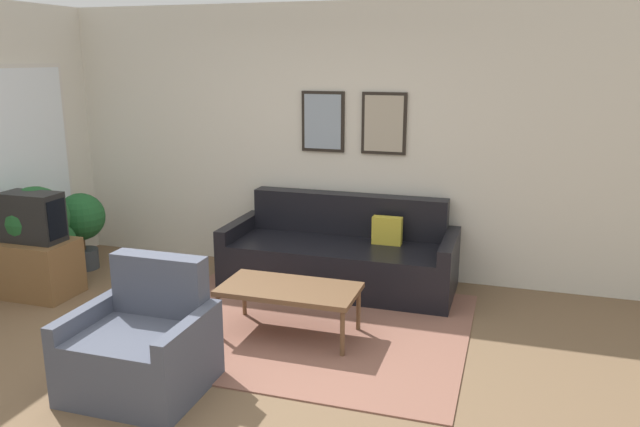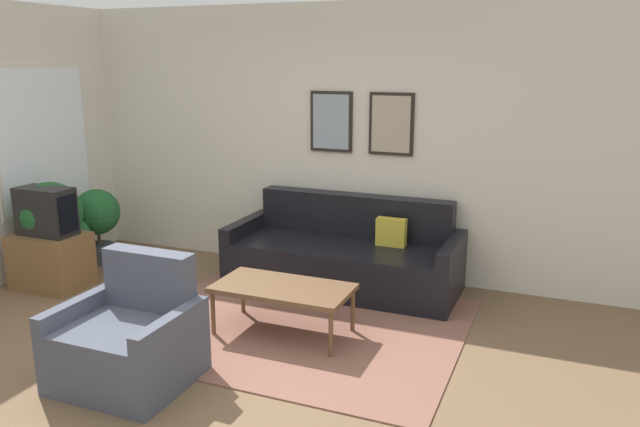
{
  "view_description": "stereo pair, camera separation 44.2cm",
  "coord_description": "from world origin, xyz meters",
  "px_view_note": "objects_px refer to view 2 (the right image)",
  "views": [
    {
      "loc": [
        1.99,
        -3.47,
        2.17
      ],
      "look_at": [
        0.4,
        1.56,
        0.85
      ],
      "focal_mm": 35.0,
      "sensor_mm": 36.0,
      "label": 1
    },
    {
      "loc": [
        2.41,
        -3.32,
        2.17
      ],
      "look_at": [
        0.4,
        1.56,
        0.85
      ],
      "focal_mm": 35.0,
      "sensor_mm": 36.0,
      "label": 2
    }
  ],
  "objects_px": {
    "tv": "(46,211)",
    "armchair": "(130,341)",
    "couch": "(345,257)",
    "coffee_table": "(283,290)",
    "potted_plant_tall": "(51,218)"
  },
  "relations": [
    {
      "from": "tv",
      "to": "armchair",
      "type": "relative_size",
      "value": 0.64
    },
    {
      "from": "tv",
      "to": "armchair",
      "type": "xyz_separation_m",
      "value": [
        1.89,
        -1.18,
        -0.47
      ]
    },
    {
      "from": "couch",
      "to": "coffee_table",
      "type": "distance_m",
      "value": 1.22
    },
    {
      "from": "tv",
      "to": "armchair",
      "type": "distance_m",
      "value": 2.28
    },
    {
      "from": "coffee_table",
      "to": "armchair",
      "type": "distance_m",
      "value": 1.25
    },
    {
      "from": "couch",
      "to": "armchair",
      "type": "xyz_separation_m",
      "value": [
        -0.74,
        -2.28,
        -0.01
      ]
    },
    {
      "from": "coffee_table",
      "to": "tv",
      "type": "distance_m",
      "value": 2.57
    },
    {
      "from": "couch",
      "to": "potted_plant_tall",
      "type": "xyz_separation_m",
      "value": [
        -2.72,
        -0.95,
        0.35
      ]
    },
    {
      "from": "tv",
      "to": "potted_plant_tall",
      "type": "height_order",
      "value": "potted_plant_tall"
    },
    {
      "from": "coffee_table",
      "to": "tv",
      "type": "bearing_deg",
      "value": 177.37
    },
    {
      "from": "coffee_table",
      "to": "potted_plant_tall",
      "type": "xyz_separation_m",
      "value": [
        -2.64,
        0.26,
        0.27
      ]
    },
    {
      "from": "armchair",
      "to": "coffee_table",
      "type": "bearing_deg",
      "value": 54.07
    },
    {
      "from": "couch",
      "to": "coffee_table",
      "type": "height_order",
      "value": "couch"
    },
    {
      "from": "couch",
      "to": "tv",
      "type": "relative_size",
      "value": 4.04
    },
    {
      "from": "coffee_table",
      "to": "armchair",
      "type": "height_order",
      "value": "armchair"
    }
  ]
}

